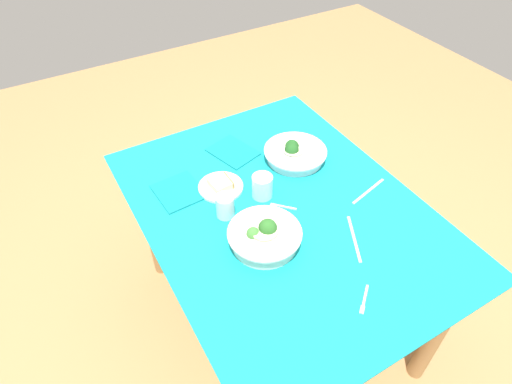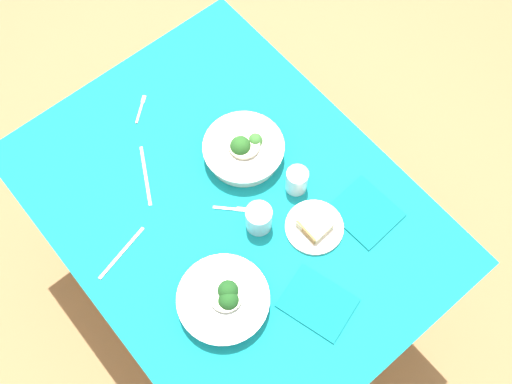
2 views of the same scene
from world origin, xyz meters
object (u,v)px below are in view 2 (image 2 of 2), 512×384
at_px(water_glass_side, 259,218).
at_px(table_knife_left, 122,253).
at_px(fork_by_near_bowl, 231,208).
at_px(broccoli_bowl_far, 244,150).
at_px(table_knife_right, 146,176).
at_px(napkin_folded_lower, 317,303).
at_px(water_glass_center, 297,180).
at_px(fork_by_far_bowl, 141,108).
at_px(bread_side_plate, 314,227).
at_px(napkin_folded_upper, 365,212).
at_px(broccoli_bowl_near, 224,300).

xyz_separation_m(water_glass_side, table_knife_left, (-0.19, -0.37, -0.05)).
bearing_deg(table_knife_left, fork_by_near_bowl, -29.91).
height_order(broccoli_bowl_far, table_knife_right, broccoli_bowl_far).
bearing_deg(table_knife_left, napkin_folded_lower, -68.80).
bearing_deg(water_glass_side, table_knife_right, -154.75).
relative_size(water_glass_center, fork_by_far_bowl, 1.01).
bearing_deg(bread_side_plate, broccoli_bowl_far, -179.38).
bearing_deg(fork_by_near_bowl, bread_side_plate, -8.19).
xyz_separation_m(broccoli_bowl_far, water_glass_center, (0.19, 0.05, 0.01)).
xyz_separation_m(bread_side_plate, water_glass_center, (-0.14, 0.05, 0.03)).
height_order(fork_by_near_bowl, napkin_folded_upper, napkin_folded_upper).
relative_size(table_knife_right, napkin_folded_lower, 1.07).
bearing_deg(broccoli_bowl_far, bread_side_plate, 0.62).
xyz_separation_m(broccoli_bowl_far, fork_by_far_bowl, (-0.36, -0.15, -0.03)).
relative_size(broccoli_bowl_near, table_knife_left, 1.33).
xyz_separation_m(table_knife_left, napkin_folded_lower, (0.49, 0.34, 0.00)).
relative_size(water_glass_side, napkin_folded_lower, 0.48).
bearing_deg(fork_by_far_bowl, bread_side_plate, -117.26).
height_order(broccoli_bowl_near, table_knife_left, broccoli_bowl_near).
bearing_deg(broccoli_bowl_near, water_glass_side, 117.95).
bearing_deg(table_knife_left, fork_by_far_bowl, 33.96).
xyz_separation_m(fork_by_near_bowl, table_knife_right, (-0.26, -0.13, -0.00)).
distance_m(broccoli_bowl_far, water_glass_side, 0.24).
xyz_separation_m(water_glass_center, napkin_folded_upper, (0.20, 0.10, -0.04)).
distance_m(bread_side_plate, table_knife_right, 0.55).
xyz_separation_m(table_knife_left, napkin_folded_upper, (0.37, 0.65, 0.00)).
relative_size(water_glass_side, fork_by_far_bowl, 1.05).
distance_m(bread_side_plate, napkin_folded_lower, 0.23).
distance_m(broccoli_bowl_near, napkin_folded_lower, 0.27).
distance_m(broccoli_bowl_near, napkin_folded_upper, 0.51).
distance_m(broccoli_bowl_far, napkin_folded_lower, 0.53).
distance_m(broccoli_bowl_near, water_glass_center, 0.43).
xyz_separation_m(broccoli_bowl_far, table_knife_right, (-0.14, -0.28, -0.03)).
distance_m(fork_by_far_bowl, table_knife_right, 0.25).
xyz_separation_m(broccoli_bowl_near, table_knife_left, (-0.31, -0.14, -0.03)).
height_order(fork_by_near_bowl, table_knife_right, same).
distance_m(water_glass_side, fork_by_far_bowl, 0.57).
bearing_deg(broccoli_bowl_far, broccoli_bowl_near, -46.06).
bearing_deg(water_glass_center, fork_by_far_bowl, -159.54).
bearing_deg(table_knife_right, broccoli_bowl_near, -159.95).
bearing_deg(fork_by_far_bowl, water_glass_center, -109.40).
bearing_deg(water_glass_side, broccoli_bowl_far, 151.25).
height_order(broccoli_bowl_far, broccoli_bowl_near, broccoli_bowl_far).
xyz_separation_m(broccoli_bowl_near, water_glass_center, (-0.15, 0.40, 0.01)).
height_order(table_knife_left, napkin_folded_upper, napkin_folded_upper).
bearing_deg(bread_side_plate, napkin_folded_upper, 68.01).
bearing_deg(napkin_folded_lower, broccoli_bowl_near, -130.49).
distance_m(table_knife_left, napkin_folded_lower, 0.60).
xyz_separation_m(fork_by_far_bowl, table_knife_left, (0.38, -0.34, -0.00)).
bearing_deg(napkin_folded_upper, water_glass_center, -152.68).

